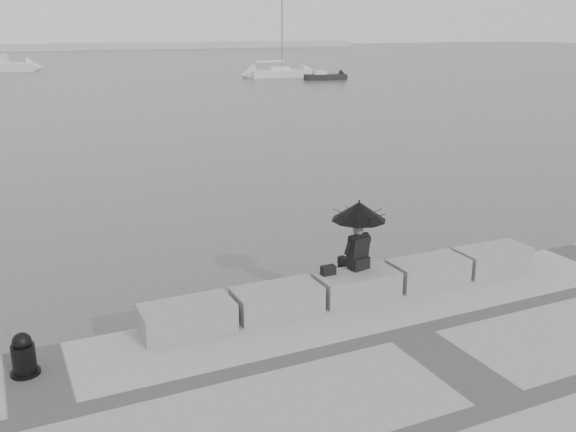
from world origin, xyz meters
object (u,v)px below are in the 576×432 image
seated_person (359,220)px  mooring_bollard (24,357)px  small_motorboat (325,77)px  sailboat_right (279,72)px

seated_person → mooring_bollard: 6.33m
seated_person → mooring_bollard: bearing=174.5°
mooring_bollard → small_motorboat: size_ratio=0.15×
mooring_bollard → seated_person: bearing=5.4°
mooring_bollard → sailboat_right: size_ratio=0.05×
sailboat_right → small_motorboat: sailboat_right is taller
seated_person → sailboat_right: size_ratio=0.11×
sailboat_right → small_motorboat: size_ratio=2.80×
seated_person → small_motorboat: (27.36, 51.83, -1.66)m
mooring_bollard → sailboat_right: (30.58, 58.00, -0.25)m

